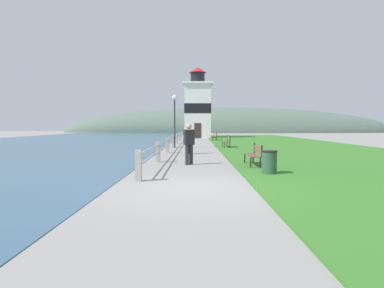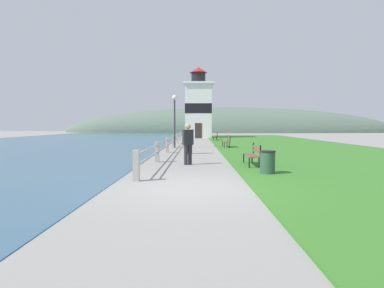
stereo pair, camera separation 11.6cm
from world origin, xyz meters
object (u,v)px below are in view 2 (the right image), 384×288
Objects in this scene: park_bench_near at (253,154)px; park_bench_far at (216,136)px; person_strolling at (189,138)px; person_by_railing at (188,142)px; park_bench_midway at (227,141)px; lighthouse at (198,107)px; trash_bin at (268,163)px; lamp_post at (175,112)px.

park_bench_near is 21.37m from park_bench_far.
person_strolling reaches higher than park_bench_near.
park_bench_far is 21.00m from person_by_railing.
person_by_railing is (-2.65, -9.81, 0.42)m from park_bench_midway.
park_bench_midway is 0.98× the size of person_by_railing.
lighthouse is 11.39× the size of trash_bin.
lamp_post is at bearing 73.54° from park_bench_far.
person_strolling is at bearing -91.52° from lighthouse.
person_by_railing is (0.08, -4.91, 0.02)m from person_strolling.
lighthouse is (-1.95, 7.27, 3.62)m from park_bench_far.
park_bench_near is at bearing 92.90° from park_bench_far.
park_bench_far is at bearing -75.00° from lighthouse.
lighthouse is at bearing -84.18° from park_bench_near.
trash_bin is at bearing -155.83° from person_strolling.
park_bench_far is 0.19× the size of lighthouse.
person_by_railing reaches higher than park_bench_far.
person_by_railing is 9.93m from lamp_post.
park_bench_midway and park_bench_far have the same top height.
trash_bin is at bearing 93.94° from park_bench_near.
person_by_railing is at bearing -82.32° from lamp_post.
lighthouse is 2.42× the size of lamp_post.
person_strolling is 2.07× the size of trash_bin.
person_strolling reaches higher than trash_bin.
trash_bin is (2.80, -2.67, -0.54)m from person_by_railing.
park_bench_far is (-0.16, 11.03, 0.00)m from park_bench_midway.
park_bench_midway is 0.18× the size of lighthouse.
lighthouse is at bearing -83.45° from park_bench_midway.
park_bench_midway is 18.77m from lighthouse.
lighthouse is (-2.11, 18.30, 3.62)m from park_bench_midway.
lighthouse reaches higher than trash_bin.
park_bench_far is at bearing 71.24° from lamp_post.
park_bench_midway is at bearing -88.18° from park_bench_near.
lamp_post is at bearing 108.39° from trash_bin.
person_by_railing is at bearing 85.50° from park_bench_far.
lighthouse reaches higher than person_by_railing.
park_bench_midway is 1.00× the size of person_strolling.
person_strolling is at bearing 83.17° from park_bench_far.
person_by_railing is at bearing -91.10° from lighthouse.
lighthouse reaches higher than lamp_post.
lighthouse reaches higher than park_bench_far.
trash_bin is at bearing -85.79° from lighthouse.
person_by_railing is (-2.71, 0.52, 0.42)m from park_bench_near.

